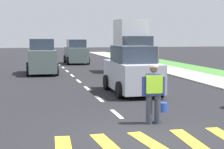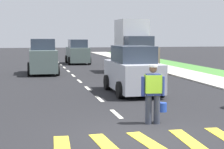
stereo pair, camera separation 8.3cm
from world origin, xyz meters
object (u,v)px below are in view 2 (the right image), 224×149
Objects in this scene: road_worker at (154,91)px; delivery_truck at (134,49)px; car_outgoing_far at (78,52)px; car_oncoming_second at (43,58)px; car_outgoing_ahead at (133,71)px.

delivery_truck reaches higher than road_worker.
car_outgoing_far is at bearing 88.04° from road_worker.
car_oncoming_second is 1.04× the size of car_outgoing_far.
delivery_truck reaches higher than car_oncoming_second.
road_worker is at bearing -91.96° from car_outgoing_far.
car_outgoing_far reaches higher than car_outgoing_ahead.
road_worker is at bearing -99.42° from car_outgoing_ahead.
car_outgoing_ahead reaches higher than road_worker.
car_oncoming_second is (-2.53, 14.97, 0.12)m from road_worker.
car_outgoing_ahead is 17.66m from car_outgoing_far.
car_outgoing_far is at bearing 106.28° from delivery_truck.
car_outgoing_ahead is 9.90m from car_oncoming_second.
car_outgoing_far is at bearing 90.48° from car_outgoing_ahead.
delivery_truck reaches higher than car_outgoing_far.
delivery_truck is 1.16× the size of car_outgoing_far.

